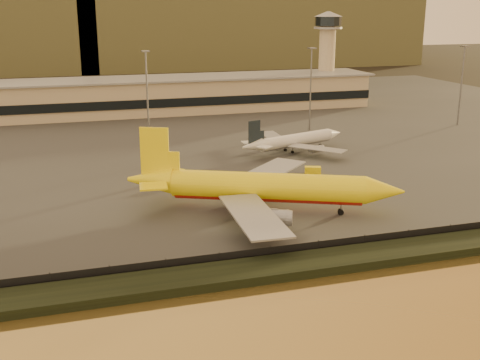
% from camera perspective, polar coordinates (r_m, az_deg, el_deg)
% --- Properties ---
extents(ground, '(900.00, 900.00, 0.00)m').
position_cam_1_polar(ground, '(105.92, 3.52, -4.63)').
color(ground, black).
rests_on(ground, ground).
extents(embankment, '(320.00, 7.00, 1.40)m').
position_cam_1_polar(embankment, '(91.15, 7.31, -7.81)').
color(embankment, black).
rests_on(embankment, ground).
extents(tarmac, '(320.00, 220.00, 0.20)m').
position_cam_1_polar(tarmac, '(194.48, -6.37, 4.94)').
color(tarmac, '#2D2D2D').
rests_on(tarmac, ground).
extents(perimeter_fence, '(300.00, 0.05, 2.20)m').
position_cam_1_polar(perimeter_fence, '(94.26, 6.32, -6.55)').
color(perimeter_fence, black).
rests_on(perimeter_fence, tarmac).
extents(terminal_building, '(202.00, 25.00, 12.60)m').
position_cam_1_polar(terminal_building, '(221.31, -11.67, 7.68)').
color(terminal_building, '#C9B48C').
rests_on(terminal_building, tarmac).
extents(control_tower, '(11.20, 11.20, 35.50)m').
position_cam_1_polar(control_tower, '(247.63, 8.27, 12.30)').
color(control_tower, '#C9B48C').
rests_on(control_tower, tarmac).
extents(apron_light_masts, '(152.20, 12.20, 25.40)m').
position_cam_1_polar(apron_light_masts, '(176.30, -0.42, 9.03)').
color(apron_light_masts, slate).
rests_on(apron_light_masts, tarmac).
extents(distant_hills, '(470.00, 160.00, 70.00)m').
position_cam_1_polar(distant_hills, '(432.85, -15.73, 14.74)').
color(distant_hills, brown).
rests_on(distant_hills, ground).
extents(dhl_cargo_jet, '(49.31, 46.74, 15.58)m').
position_cam_1_polar(dhl_cargo_jet, '(112.57, 2.14, -0.73)').
color(dhl_cargo_jet, yellow).
rests_on(dhl_cargo_jet, tarmac).
extents(white_narrowbody_jet, '(33.18, 31.50, 9.79)m').
position_cam_1_polar(white_narrowbody_jet, '(161.02, 5.17, 3.74)').
color(white_narrowbody_jet, silver).
rests_on(white_narrowbody_jet, tarmac).
extents(gse_vehicle_yellow, '(4.01, 2.80, 1.65)m').
position_cam_1_polar(gse_vehicle_yellow, '(140.23, 6.92, 0.94)').
color(gse_vehicle_yellow, yellow).
rests_on(gse_vehicle_yellow, tarmac).
extents(gse_vehicle_white, '(3.57, 1.76, 1.57)m').
position_cam_1_polar(gse_vehicle_white, '(131.55, -5.43, -0.06)').
color(gse_vehicle_white, silver).
rests_on(gse_vehicle_white, tarmac).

